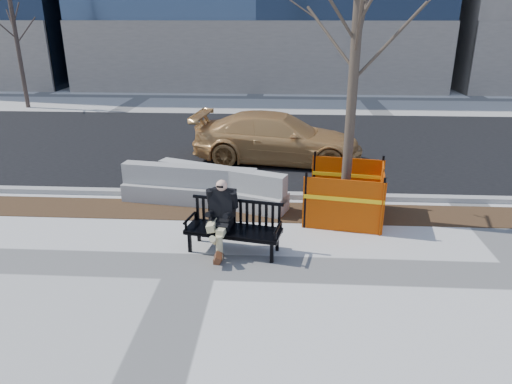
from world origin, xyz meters
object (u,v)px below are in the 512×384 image
Objects in this scene: sedan at (277,161)px; jersey_barrier_left at (190,202)px; tree_fence at (343,216)px; jersey_barrier_right at (221,204)px; bench at (234,251)px; seated_man at (222,248)px.

sedan is 1.57× the size of jersey_barrier_left.
jersey_barrier_right is at bearing 168.26° from tree_fence.
jersey_barrier_left is at bearing 129.80° from bench.
jersey_barrier_right is (-2.89, 0.60, 0.00)m from tree_fence.
tree_fence reaches higher than jersey_barrier_right.
bench is 2.48m from jersey_barrier_right.
jersey_barrier_left and jersey_barrier_right have the same top height.
bench is at bearing 179.22° from sedan.
tree_fence is 2.96m from jersey_barrier_right.
jersey_barrier_left is at bearing 155.92° from sedan.
tree_fence is 3.73m from jersey_barrier_left.
seated_man is 0.42× the size of jersey_barrier_right.
jersey_barrier_left is (-1.34, 2.47, 0.00)m from bench.
tree_fence is at bearing -153.04° from sedan.
bench is 0.27m from seated_man.
sedan is 4.13m from jersey_barrier_left.
seated_man reaches higher than jersey_barrier_left.
bench is 0.57× the size of jersey_barrier_left.
sedan is (-1.58, 4.21, 0.00)m from tree_fence.
tree_fence is (2.34, 1.82, 0.00)m from bench.
jersey_barrier_left is at bearing -162.85° from jersey_barrier_right.
jersey_barrier_right is (-0.31, 2.32, 0.00)m from seated_man.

